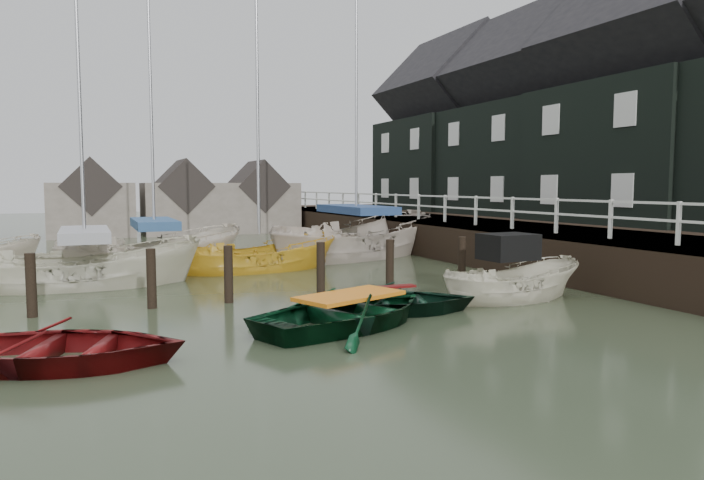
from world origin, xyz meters
name	(u,v)px	position (x,y,z in m)	size (l,w,h in m)	color
ground	(317,323)	(0.00, 0.00, 0.00)	(120.00, 120.00, 0.00)	#2E3622
pier	(450,238)	(9.48, 10.00, 0.71)	(3.04, 32.00, 2.70)	black
land_strip	(555,249)	(15.00, 10.00, 0.00)	(14.00, 38.00, 1.50)	black
quay_houses	(581,118)	(14.99, 8.66, 5.68)	(6.52, 28.14, 10.01)	black
mooring_pilings	(232,282)	(-1.11, 3.00, 0.50)	(13.72, 0.22, 1.80)	black
far_sheds	(179,202)	(0.83, 26.00, 1.86)	(14.00, 4.08, 4.39)	#665B51
rowboat_red	(56,366)	(-4.88, -1.29, 0.00)	(2.91, 4.07, 0.84)	#590C0D
rowboat_green	(350,327)	(0.49, -0.59, 0.00)	(3.06, 4.29, 0.89)	black
rowboat_dkgreen	(394,312)	(2.00, 0.38, 0.00)	(2.68, 3.75, 0.78)	black
motorboat	(512,296)	(5.36, 0.53, 0.10)	(4.16, 1.76, 2.44)	beige
sailboat_a	(86,284)	(-4.39, 7.07, 0.06)	(6.46, 2.54, 11.87)	beige
sailboat_b	(155,266)	(-2.17, 10.43, 0.06)	(7.15, 4.51, 10.83)	beige
sailboat_c	(260,269)	(1.02, 8.49, 0.02)	(5.93, 2.77, 10.84)	gold
sailboat_d	(356,255)	(5.60, 10.80, 0.06)	(8.97, 5.97, 12.95)	beige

